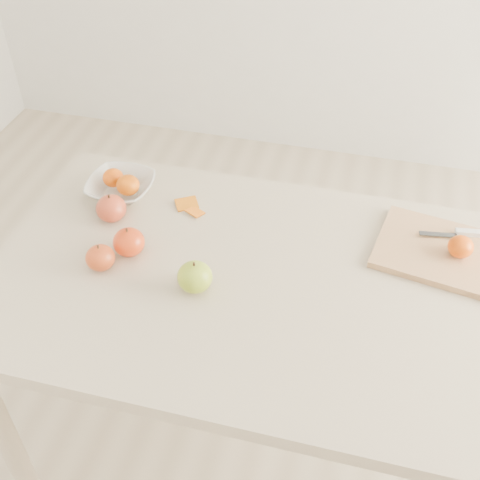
# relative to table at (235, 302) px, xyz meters

# --- Properties ---
(ground) EXTENTS (3.50, 3.50, 0.00)m
(ground) POSITION_rel_table_xyz_m (0.00, 0.00, -0.65)
(ground) COLOR #C6B293
(ground) RESTS_ON ground
(table) EXTENTS (1.20, 0.80, 0.75)m
(table) POSITION_rel_table_xyz_m (0.00, 0.00, 0.00)
(table) COLOR #C7B296
(table) RESTS_ON ground
(cutting_board) EXTENTS (0.37, 0.30, 0.02)m
(cutting_board) POSITION_rel_table_xyz_m (0.49, 0.20, 0.11)
(cutting_board) COLOR tan
(cutting_board) RESTS_ON table
(board_tangerine) EXTENTS (0.06, 0.06, 0.05)m
(board_tangerine) POSITION_rel_table_xyz_m (0.52, 0.19, 0.14)
(board_tangerine) COLOR #C74F07
(board_tangerine) RESTS_ON cutting_board
(fruit_bowl) EXTENTS (0.18, 0.18, 0.05)m
(fruit_bowl) POSITION_rel_table_xyz_m (-0.39, 0.23, 0.12)
(fruit_bowl) COLOR silver
(fruit_bowl) RESTS_ON table
(bowl_tangerine_near) EXTENTS (0.06, 0.06, 0.05)m
(bowl_tangerine_near) POSITION_rel_table_xyz_m (-0.42, 0.24, 0.14)
(bowl_tangerine_near) COLOR #DE4107
(bowl_tangerine_near) RESTS_ON fruit_bowl
(bowl_tangerine_far) EXTENTS (0.06, 0.06, 0.06)m
(bowl_tangerine_far) POSITION_rel_table_xyz_m (-0.36, 0.22, 0.14)
(bowl_tangerine_far) COLOR #D55507
(bowl_tangerine_far) RESTS_ON fruit_bowl
(orange_peel_a) EXTENTS (0.07, 0.07, 0.01)m
(orange_peel_a) POSITION_rel_table_xyz_m (-0.20, 0.23, 0.10)
(orange_peel_a) COLOR #CC650E
(orange_peel_a) RESTS_ON table
(orange_peel_b) EXTENTS (0.06, 0.05, 0.01)m
(orange_peel_b) POSITION_rel_table_xyz_m (-0.17, 0.20, 0.10)
(orange_peel_b) COLOR orange
(orange_peel_b) RESTS_ON table
(paring_knife) EXTENTS (0.17, 0.06, 0.01)m
(paring_knife) POSITION_rel_table_xyz_m (0.54, 0.27, 0.12)
(paring_knife) COLOR white
(paring_knife) RESTS_ON cutting_board
(apple_green) EXTENTS (0.08, 0.08, 0.08)m
(apple_green) POSITION_rel_table_xyz_m (-0.08, -0.07, 0.14)
(apple_green) COLOR #6F9717
(apple_green) RESTS_ON table
(apple_red_b) EXTENTS (0.08, 0.08, 0.07)m
(apple_red_b) POSITION_rel_table_xyz_m (-0.28, 0.01, 0.13)
(apple_red_b) COLOR #A60807
(apple_red_b) RESTS_ON table
(apple_red_d) EXTENTS (0.07, 0.07, 0.06)m
(apple_red_d) POSITION_rel_table_xyz_m (-0.32, -0.06, 0.13)
(apple_red_d) COLOR maroon
(apple_red_d) RESTS_ON table
(apple_red_a) EXTENTS (0.08, 0.08, 0.07)m
(apple_red_a) POSITION_rel_table_xyz_m (-0.37, 0.12, 0.14)
(apple_red_a) COLOR maroon
(apple_red_a) RESTS_ON table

